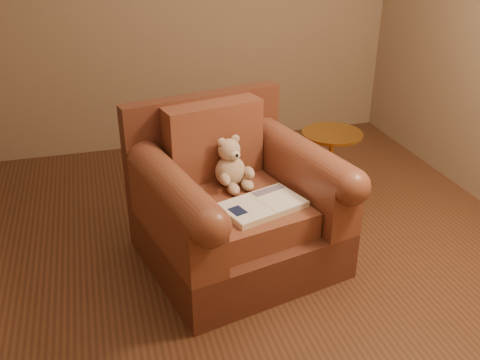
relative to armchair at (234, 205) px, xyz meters
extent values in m
plane|color=#4F2E1B|center=(-0.02, -0.06, -0.37)|extent=(4.00, 4.00, 0.00)
cube|color=#572C1D|center=(0.01, -0.05, -0.22)|extent=(1.25, 1.21, 0.30)
cube|color=#572C1D|center=(-0.09, 0.39, 0.26)|extent=(1.05, 0.34, 0.65)
cube|color=brown|center=(0.02, -0.10, 0.01)|extent=(0.76, 0.86, 0.16)
cube|color=brown|center=(-0.06, 0.26, 0.32)|extent=(0.64, 0.30, 0.48)
cube|color=brown|center=(-0.39, -0.19, 0.10)|extent=(0.41, 0.92, 0.34)
cube|color=brown|center=(0.43, 0.00, 0.10)|extent=(0.41, 0.92, 0.34)
cylinder|color=brown|center=(-0.39, -0.19, 0.27)|extent=(0.41, 0.92, 0.21)
cylinder|color=brown|center=(0.43, 0.00, 0.27)|extent=(0.41, 0.92, 0.21)
ellipsoid|color=tan|center=(0.01, 0.11, 0.18)|extent=(0.19, 0.17, 0.20)
sphere|color=tan|center=(0.00, 0.12, 0.31)|extent=(0.14, 0.14, 0.14)
ellipsoid|color=tan|center=(-0.04, 0.11, 0.37)|extent=(0.05, 0.03, 0.05)
ellipsoid|color=tan|center=(0.05, 0.14, 0.37)|extent=(0.05, 0.03, 0.05)
ellipsoid|color=beige|center=(0.02, 0.05, 0.30)|extent=(0.06, 0.04, 0.05)
sphere|color=black|center=(0.03, 0.03, 0.31)|extent=(0.02, 0.02, 0.02)
ellipsoid|color=tan|center=(-0.05, 0.01, 0.18)|extent=(0.06, 0.12, 0.06)
ellipsoid|color=tan|center=(0.11, 0.06, 0.18)|extent=(0.06, 0.12, 0.06)
ellipsoid|color=tan|center=(-0.01, -0.02, 0.12)|extent=(0.07, 0.12, 0.06)
ellipsoid|color=tan|center=(0.09, 0.01, 0.12)|extent=(0.07, 0.12, 0.06)
cube|color=beige|center=(0.10, -0.23, 0.10)|extent=(0.53, 0.41, 0.03)
cube|color=white|center=(-0.01, -0.27, 0.12)|extent=(0.30, 0.33, 0.00)
cube|color=white|center=(0.21, -0.19, 0.12)|extent=(0.30, 0.33, 0.00)
cube|color=beige|center=(0.10, -0.23, 0.12)|extent=(0.10, 0.27, 0.00)
cube|color=#0F1638|center=(-0.06, -0.28, 0.12)|extent=(0.10, 0.12, 0.00)
cube|color=slate|center=(0.18, -0.10, 0.12)|extent=(0.22, 0.12, 0.00)
cylinder|color=gold|center=(0.82, 0.42, -0.36)|extent=(0.34, 0.34, 0.03)
cylinder|color=gold|center=(0.82, 0.42, -0.07)|extent=(0.03, 0.03, 0.55)
cylinder|color=gold|center=(0.82, 0.42, 0.21)|extent=(0.42, 0.42, 0.02)
cylinder|color=gold|center=(0.82, 0.42, 0.20)|extent=(0.03, 0.03, 0.02)
camera|label=1|loc=(-0.73, -2.72, 1.58)|focal=40.00mm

